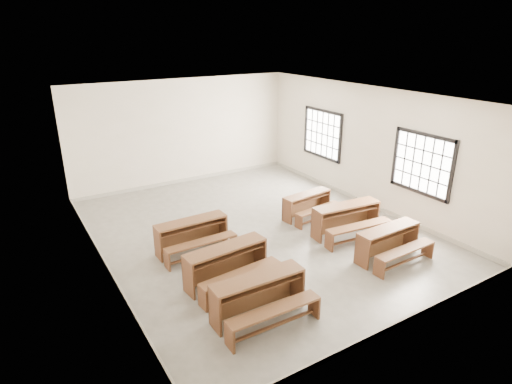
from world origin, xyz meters
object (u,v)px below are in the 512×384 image
desk_set_4 (347,218)px  desk_set_5 (308,203)px  desk_set_0 (260,294)px  desk_set_1 (227,262)px  desk_set_2 (193,233)px  desk_set_3 (389,241)px

desk_set_4 → desk_set_5: bearing=101.8°
desk_set_0 → desk_set_1: (0.03, 1.20, 0.00)m
desk_set_2 → desk_set_4: desk_set_4 is taller
desk_set_4 → desk_set_1: bearing=-168.4°
desk_set_1 → desk_set_3: (3.33, -0.95, -0.03)m
desk_set_1 → desk_set_4: (3.34, 0.34, 0.00)m
desk_set_0 → desk_set_5: size_ratio=1.13×
desk_set_2 → desk_set_3: 4.18m
desk_set_0 → desk_set_4: 3.71m
desk_set_0 → desk_set_4: size_ratio=0.95×
desk_set_2 → desk_set_4: 3.59m
desk_set_3 → desk_set_4: bearing=88.0°
desk_set_1 → desk_set_2: (-0.05, 1.51, -0.02)m
desk_set_5 → desk_set_3: bearing=-93.9°
desk_set_3 → desk_set_4: (0.01, 1.29, 0.03)m
desk_set_0 → desk_set_2: (-0.02, 2.71, -0.02)m
desk_set_0 → desk_set_3: bearing=5.1°
desk_set_4 → desk_set_0: bearing=-149.7°
desk_set_4 → desk_set_3: bearing=-84.9°
desk_set_0 → desk_set_5: desk_set_0 is taller
desk_set_2 → desk_set_5: bearing=1.4°
desk_set_2 → desk_set_3: (3.38, -2.45, -0.01)m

